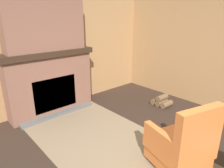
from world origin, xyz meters
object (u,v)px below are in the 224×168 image
at_px(armchair, 181,146).
at_px(storage_case, 67,45).
at_px(firewood_stack, 162,101).
at_px(oil_lamp_vase, 19,48).

relative_size(armchair, storage_case, 4.80).
bearing_deg(armchair, firewood_stack, -33.31).
height_order(firewood_stack, storage_case, storage_case).
bearing_deg(firewood_stack, storage_case, -133.45).
xyz_separation_m(firewood_stack, storage_case, (-1.48, -1.56, 1.32)).
height_order(armchair, firewood_stack, armchair).
height_order(armchair, oil_lamp_vase, oil_lamp_vase).
height_order(oil_lamp_vase, storage_case, oil_lamp_vase).
xyz_separation_m(armchair, oil_lamp_vase, (-2.86, -1.01, 1.09)).
bearing_deg(oil_lamp_vase, firewood_stack, 60.13).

